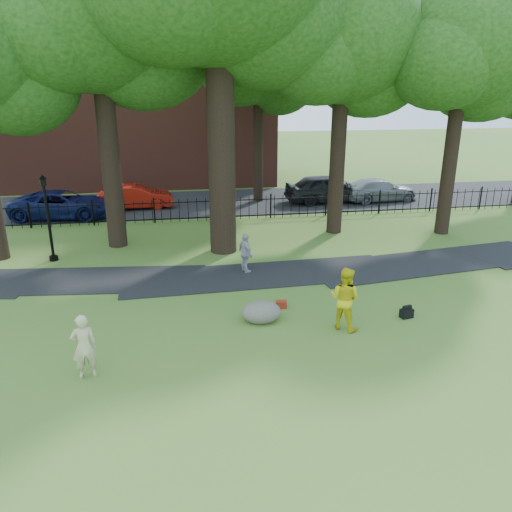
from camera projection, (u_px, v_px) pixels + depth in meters
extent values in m
plane|color=#477127|center=(248.00, 325.00, 14.69)|extent=(120.00, 120.00, 0.00)
cube|color=black|center=(259.00, 276.00, 18.48)|extent=(36.07, 3.85, 0.03)
cube|color=black|center=(208.00, 203.00, 29.60)|extent=(80.00, 7.00, 0.02)
cube|color=black|center=(213.00, 201.00, 25.54)|extent=(44.00, 0.04, 0.04)
cube|color=black|center=(214.00, 217.00, 25.82)|extent=(44.00, 0.04, 0.04)
cube|color=brown|center=(139.00, 94.00, 34.47)|extent=(18.00, 8.00, 12.00)
cylinder|color=black|center=(221.00, 124.00, 19.49)|extent=(1.10, 1.10, 10.50)
ellipsoid|color=#153B10|center=(264.00, 14.00, 19.42)|extent=(6.72, 6.72, 5.71)
ellipsoid|color=#153B10|center=(16.00, 81.00, 18.96)|extent=(4.80, 4.80, 4.08)
cylinder|color=black|center=(108.00, 140.00, 20.43)|extent=(0.80, 0.80, 9.10)
ellipsoid|color=#153B10|center=(96.00, 10.00, 18.84)|extent=(7.20, 7.20, 6.12)
ellipsoid|color=#153B10|center=(143.00, 49.00, 20.36)|extent=(5.76, 5.76, 4.90)
ellipsoid|color=#153B10|center=(55.00, 30.00, 18.21)|extent=(5.40, 5.40, 4.59)
cylinder|color=black|center=(338.00, 143.00, 22.53)|extent=(0.70, 0.70, 8.40)
ellipsoid|color=#153B10|center=(344.00, 36.00, 21.07)|extent=(6.60, 6.60, 5.61)
ellipsoid|color=#153B10|center=(368.00, 67.00, 22.46)|extent=(5.28, 5.28, 4.49)
ellipsoid|color=#153B10|center=(317.00, 53.00, 20.49)|extent=(4.95, 4.95, 4.21)
cylinder|color=black|center=(452.00, 147.00, 22.42)|extent=(0.64, 0.64, 8.05)
ellipsoid|color=#153B10|center=(465.00, 45.00, 21.02)|extent=(6.20, 6.20, 5.27)
ellipsoid|color=#153B10|center=(480.00, 74.00, 22.34)|extent=(4.96, 4.96, 4.22)
ellipsoid|color=#153B10|center=(443.00, 61.00, 20.48)|extent=(4.65, 4.65, 3.95)
imported|color=#C3BA86|center=(84.00, 346.00, 11.89)|extent=(0.67, 0.52, 1.65)
imported|color=gold|center=(345.00, 298.00, 14.25)|extent=(1.14, 1.14, 1.86)
imported|color=#A1A1A5|center=(245.00, 253.00, 18.54)|extent=(0.67, 0.97, 1.53)
ellipsoid|color=#645F54|center=(261.00, 310.00, 14.87)|extent=(1.41, 1.25, 0.68)
cylinder|color=black|center=(49.00, 224.00, 19.56)|extent=(0.11, 0.11, 3.04)
cylinder|color=black|center=(54.00, 258.00, 20.04)|extent=(0.34, 0.34, 0.19)
cube|color=black|center=(43.00, 182.00, 19.02)|extent=(0.27, 0.27, 0.29)
cone|color=black|center=(42.00, 177.00, 18.95)|extent=(0.30, 0.30, 0.15)
cube|color=black|center=(407.00, 313.00, 15.14)|extent=(0.42, 0.31, 0.28)
cube|color=maroon|center=(281.00, 304.00, 15.80)|extent=(0.38, 0.27, 0.24)
imported|color=#B0190D|center=(136.00, 197.00, 28.07)|extent=(4.18, 1.63, 1.36)
imported|color=#0D1645|center=(62.00, 204.00, 26.14)|extent=(5.37, 2.88, 1.44)
imported|color=black|center=(327.00, 188.00, 29.49)|extent=(5.02, 2.27, 1.67)
imported|color=gray|center=(379.00, 190.00, 29.94)|extent=(4.81, 2.44, 1.34)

